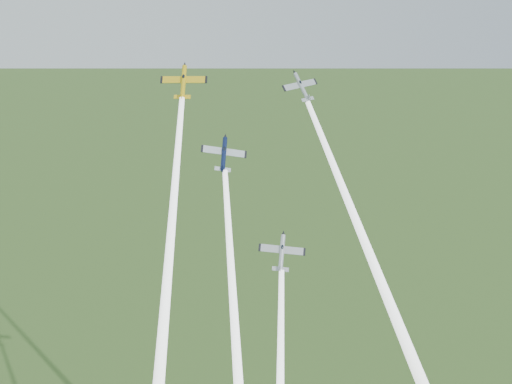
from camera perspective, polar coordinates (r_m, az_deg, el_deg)
name	(u,v)px	position (r m, az deg, el deg)	size (l,w,h in m)	color
plane_yellow	(183,82)	(115.61, -6.47, 9.69)	(8.36, 8.29, 1.31)	gold
smoke_trail_yellow	(166,293)	(101.99, -8.00, -8.89)	(2.15, 2.15, 69.03)	white
plane_navy	(224,154)	(114.63, -2.87, 3.38)	(8.29, 8.22, 1.30)	#0D173C
smoke_trail_navy	(238,371)	(104.95, -1.64, -15.61)	(2.15, 2.15, 68.66)	white
plane_silver_right	(302,87)	(117.50, 4.07, 9.31)	(7.33, 7.28, 1.15)	#A5ACB3
smoke_trail_silver_right	(371,257)	(109.07, 10.18, -5.72)	(2.15, 2.15, 59.66)	white
plane_silver_low	(282,253)	(112.73, 2.31, -5.40)	(8.28, 8.22, 1.30)	#A6ABB4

